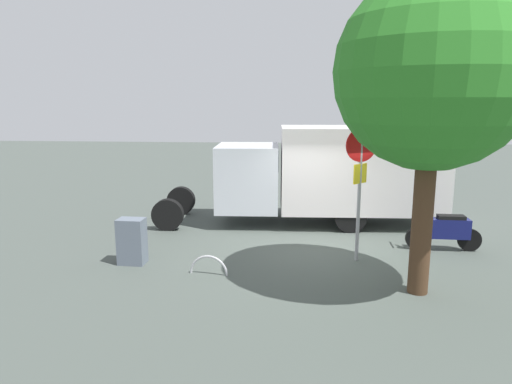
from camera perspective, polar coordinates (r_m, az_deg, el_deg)
ground_plane at (r=11.51m, az=7.17°, el=-7.22°), size 60.00×60.00×0.00m
box_truck_near at (r=13.77m, az=8.94°, el=2.65°), size 8.44×2.53×2.89m
motorcycle at (r=12.23m, az=22.44°, el=-4.36°), size 1.81×0.55×1.20m
stop_sign at (r=10.51m, az=12.79°, el=2.25°), size 0.71×0.33×3.06m
street_tree at (r=8.91m, az=21.09°, el=13.58°), size 3.51×3.51×5.88m
utility_cabinet at (r=10.78m, az=-15.14°, el=-5.92°), size 0.61×0.44×1.04m
bike_rack_hoop at (r=9.99m, az=-5.87°, el=-10.12°), size 0.85×0.17×0.85m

